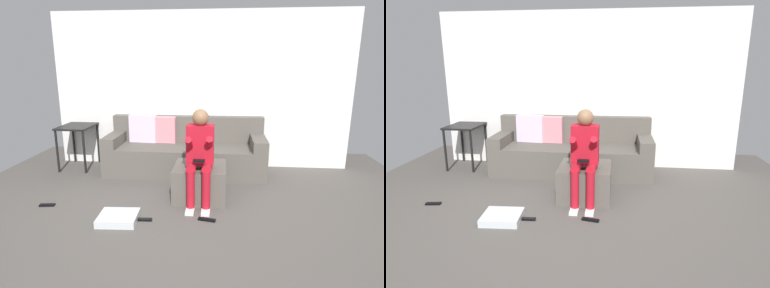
{
  "view_description": "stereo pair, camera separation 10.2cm",
  "coord_description": "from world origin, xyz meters",
  "views": [
    {
      "loc": [
        0.37,
        -3.04,
        1.69
      ],
      "look_at": [
        -0.04,
        1.31,
        0.59
      ],
      "focal_mm": 29.71,
      "sensor_mm": 36.0,
      "label": 1
    },
    {
      "loc": [
        0.47,
        -3.03,
        1.69
      ],
      "look_at": [
        -0.04,
        1.31,
        0.59
      ],
      "focal_mm": 29.71,
      "sensor_mm": 36.0,
      "label": 2
    }
  ],
  "objects": [
    {
      "name": "remote_near_ottoman",
      "position": [
        0.23,
        0.18,
        0.01
      ],
      "size": [
        0.2,
        0.09,
        0.02
      ],
      "primitive_type": "cube",
      "rotation": [
        0.0,
        0.0,
        -0.2
      ],
      "color": "black",
      "rests_on": "ground_plane"
    },
    {
      "name": "ottoman",
      "position": [
        0.11,
        0.83,
        0.22
      ],
      "size": [
        0.66,
        0.66,
        0.43
      ],
      "primitive_type": "cube",
      "color": "#59544C",
      "rests_on": "ground_plane"
    },
    {
      "name": "remote_under_side_table",
      "position": [
        -1.75,
        0.38,
        0.01
      ],
      "size": [
        0.19,
        0.08,
        0.02
      ],
      "primitive_type": "cube",
      "rotation": [
        0.0,
        0.0,
        0.15
      ],
      "color": "black",
      "rests_on": "ground_plane"
    },
    {
      "name": "wall_back",
      "position": [
        0.0,
        2.26,
        1.26
      ],
      "size": [
        4.87,
        0.1,
        2.52
      ],
      "primitive_type": "cube",
      "color": "white",
      "rests_on": "ground_plane"
    },
    {
      "name": "remote_by_storage_bin",
      "position": [
        -0.46,
        0.12,
        0.01
      ],
      "size": [
        0.16,
        0.06,
        0.02
      ],
      "primitive_type": "cube",
      "rotation": [
        0.0,
        0.0,
        0.06
      ],
      "color": "black",
      "rests_on": "ground_plane"
    },
    {
      "name": "person_seated",
      "position": [
        0.11,
        0.67,
        0.67
      ],
      "size": [
        0.34,
        0.58,
        1.17
      ],
      "color": "red",
      "rests_on": "ground_plane"
    },
    {
      "name": "storage_bin",
      "position": [
        -0.75,
        0.08,
        0.04
      ],
      "size": [
        0.44,
        0.4,
        0.08
      ],
      "primitive_type": "cube",
      "rotation": [
        0.0,
        0.0,
        0.06
      ],
      "color": "silver",
      "rests_on": "ground_plane"
    },
    {
      "name": "ground_plane",
      "position": [
        0.0,
        0.0,
        0.0
      ],
      "size": [
        6.33,
        6.33,
        0.0
      ],
      "primitive_type": "plane",
      "color": "#544F49"
    },
    {
      "name": "side_table",
      "position": [
        -2.0,
        1.89,
        0.6
      ],
      "size": [
        0.51,
        0.64,
        0.71
      ],
      "color": "black",
      "rests_on": "ground_plane"
    },
    {
      "name": "couch_sectional",
      "position": [
        -0.21,
        1.84,
        0.32
      ],
      "size": [
        2.48,
        0.85,
        0.89
      ],
      "color": "#59544C",
      "rests_on": "ground_plane"
    }
  ]
}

